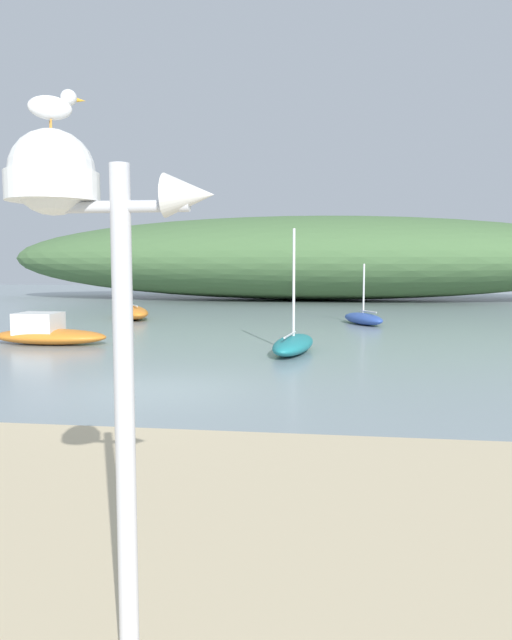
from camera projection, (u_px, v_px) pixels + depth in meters
ground_plane at (154, 391)px, 12.66m from camera, size 120.00×120.00×0.00m
distant_hill at (308, 258)px, 44.65m from camera, size 46.06×13.88×6.20m
mast_structure at (78, 226)px, 3.46m from camera, size 1.23×0.54×3.27m
seagull_on_radar at (53, 106)px, 3.43m from camera, size 0.31×0.24×0.23m
sailboat_by_sandbar at (363, 318)px, 26.31m from camera, size 2.18×2.91×2.68m
sailboat_off_point at (130, 312)px, 29.05m from camera, size 3.43×4.20×4.90m
sailboat_centre_water at (293, 344)px, 17.91m from camera, size 1.47×3.51×3.73m
motorboat_near_shore at (47, 333)px, 19.92m from camera, size 3.90×1.47×1.05m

